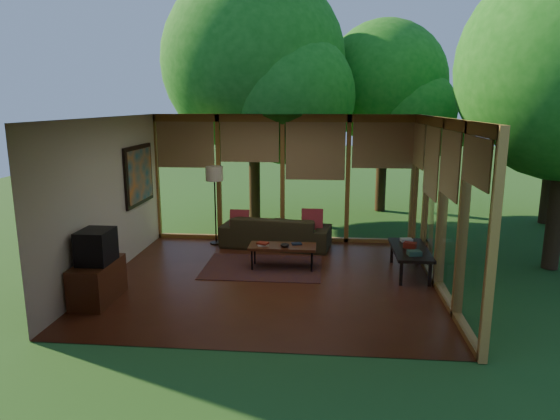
# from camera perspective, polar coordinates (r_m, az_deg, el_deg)

# --- Properties ---
(floor) EXTENTS (5.50, 5.50, 0.00)m
(floor) POSITION_cam_1_polar(r_m,az_deg,el_deg) (8.52, -1.20, -7.96)
(floor) COLOR #592817
(floor) RESTS_ON ground
(ceiling) EXTENTS (5.50, 5.50, 0.00)m
(ceiling) POSITION_cam_1_polar(r_m,az_deg,el_deg) (8.00, -1.29, 10.52)
(ceiling) COLOR silver
(ceiling) RESTS_ON ground
(wall_left) EXTENTS (0.04, 5.00, 2.70)m
(wall_left) POSITION_cam_1_polar(r_m,az_deg,el_deg) (8.89, -19.15, 1.25)
(wall_left) COLOR beige
(wall_left) RESTS_ON ground
(wall_front) EXTENTS (5.50, 0.04, 2.70)m
(wall_front) POSITION_cam_1_polar(r_m,az_deg,el_deg) (5.74, -4.08, -3.83)
(wall_front) COLOR beige
(wall_front) RESTS_ON ground
(window_wall_back) EXTENTS (5.50, 0.12, 2.70)m
(window_wall_back) POSITION_cam_1_polar(r_m,az_deg,el_deg) (10.60, 0.29, 3.60)
(window_wall_back) COLOR olive
(window_wall_back) RESTS_ON ground
(window_wall_right) EXTENTS (0.12, 5.00, 2.70)m
(window_wall_right) POSITION_cam_1_polar(r_m,az_deg,el_deg) (8.31, 17.96, 0.60)
(window_wall_right) COLOR olive
(window_wall_right) RESTS_ON ground
(exterior_lawn) EXTENTS (40.00, 40.00, 0.00)m
(exterior_lawn) POSITION_cam_1_polar(r_m,az_deg,el_deg) (17.69, 28.82, 1.08)
(exterior_lawn) COLOR #26531F
(exterior_lawn) RESTS_ON ground
(tree_nw) EXTENTS (4.47, 4.47, 6.13)m
(tree_nw) POSITION_cam_1_polar(r_m,az_deg,el_deg) (12.68, -3.04, 16.50)
(tree_nw) COLOR #362213
(tree_nw) RESTS_ON ground
(tree_ne) EXTENTS (3.26, 3.26, 5.08)m
(tree_ne) POSITION_cam_1_polar(r_m,az_deg,el_deg) (13.92, 11.89, 14.00)
(tree_ne) COLOR #362213
(tree_ne) RESTS_ON ground
(tree_far) EXTENTS (3.30, 3.30, 4.59)m
(tree_far) POSITION_cam_1_polar(r_m,az_deg,el_deg) (13.75, 29.13, 10.68)
(tree_far) COLOR #362213
(tree_far) RESTS_ON ground
(rug) EXTENTS (2.12, 1.50, 0.01)m
(rug) POSITION_cam_1_polar(r_m,az_deg,el_deg) (9.12, -1.98, -6.55)
(rug) COLOR brown
(rug) RESTS_ON floor
(sofa) EXTENTS (2.32, 1.15, 0.65)m
(sofa) POSITION_cam_1_polar(r_m,az_deg,el_deg) (10.33, -0.47, -2.44)
(sofa) COLOR #352F1A
(sofa) RESTS_ON floor
(pillow_left) EXTENTS (0.39, 0.21, 0.41)m
(pillow_left) POSITION_cam_1_polar(r_m,az_deg,el_deg) (10.32, -4.65, -1.07)
(pillow_left) COLOR maroon
(pillow_left) RESTS_ON sofa
(pillow_right) EXTENTS (0.44, 0.23, 0.46)m
(pillow_right) POSITION_cam_1_polar(r_m,az_deg,el_deg) (10.17, 3.71, -1.12)
(pillow_right) COLOR maroon
(pillow_right) RESTS_ON sofa
(ct_book_lower) EXTENTS (0.23, 0.20, 0.03)m
(ct_book_lower) POSITION_cam_1_polar(r_m,az_deg,el_deg) (8.95, -1.98, -4.00)
(ct_book_lower) COLOR beige
(ct_book_lower) RESTS_ON coffee_table
(ct_book_upper) EXTENTS (0.23, 0.20, 0.03)m
(ct_book_upper) POSITION_cam_1_polar(r_m,az_deg,el_deg) (8.94, -1.98, -3.81)
(ct_book_upper) COLOR maroon
(ct_book_upper) RESTS_ON coffee_table
(ct_book_side) EXTENTS (0.20, 0.17, 0.03)m
(ct_book_side) POSITION_cam_1_polar(r_m,az_deg,el_deg) (9.02, 1.92, -3.88)
(ct_book_side) COLOR #151E2F
(ct_book_side) RESTS_ON coffee_table
(ct_bowl) EXTENTS (0.16, 0.16, 0.07)m
(ct_bowl) POSITION_cam_1_polar(r_m,az_deg,el_deg) (8.85, 0.55, -4.02)
(ct_bowl) COLOR black
(ct_bowl) RESTS_ON coffee_table
(media_cabinet) EXTENTS (0.50, 1.00, 0.60)m
(media_cabinet) POSITION_cam_1_polar(r_m,az_deg,el_deg) (8.05, -20.11, -7.68)
(media_cabinet) COLOR #562A17
(media_cabinet) RESTS_ON floor
(television) EXTENTS (0.45, 0.55, 0.50)m
(television) POSITION_cam_1_polar(r_m,az_deg,el_deg) (7.87, -20.27, -3.92)
(television) COLOR black
(television) RESTS_ON media_cabinet
(console_book_a) EXTENTS (0.24, 0.20, 0.08)m
(console_book_a) POSITION_cam_1_polar(r_m,az_deg,el_deg) (8.57, 15.11, -4.77)
(console_book_a) COLOR #315644
(console_book_a) RESTS_ON side_console
(console_book_b) EXTENTS (0.25, 0.22, 0.10)m
(console_book_b) POSITION_cam_1_polar(r_m,az_deg,el_deg) (8.99, 14.64, -3.90)
(console_book_b) COLOR maroon
(console_book_b) RESTS_ON side_console
(console_book_c) EXTENTS (0.22, 0.18, 0.06)m
(console_book_c) POSITION_cam_1_polar(r_m,az_deg,el_deg) (9.38, 14.25, -3.34)
(console_book_c) COLOR beige
(console_book_c) RESTS_ON side_console
(floor_lamp) EXTENTS (0.36, 0.36, 1.65)m
(floor_lamp) POSITION_cam_1_polar(r_m,az_deg,el_deg) (10.41, -7.50, 3.64)
(floor_lamp) COLOR black
(floor_lamp) RESTS_ON floor
(coffee_table) EXTENTS (1.20, 0.50, 0.43)m
(coffee_table) POSITION_cam_1_polar(r_m,az_deg,el_deg) (8.97, 0.29, -4.27)
(coffee_table) COLOR #562A17
(coffee_table) RESTS_ON floor
(side_console) EXTENTS (0.60, 1.40, 0.46)m
(side_console) POSITION_cam_1_polar(r_m,az_deg,el_deg) (8.97, 14.66, -4.55)
(side_console) COLOR black
(side_console) RESTS_ON floor
(wall_painting) EXTENTS (0.06, 1.35, 1.15)m
(wall_painting) POSITION_cam_1_polar(r_m,az_deg,el_deg) (10.12, -15.80, 3.87)
(wall_painting) COLOR black
(wall_painting) RESTS_ON wall_left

